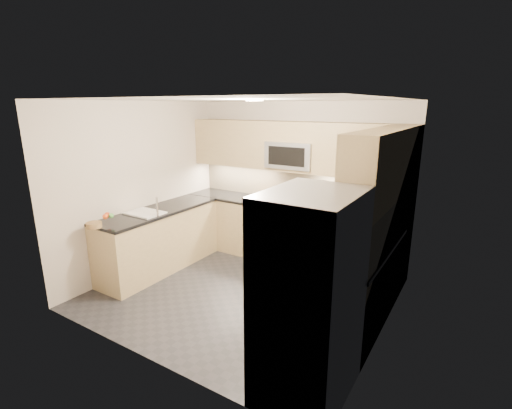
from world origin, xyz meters
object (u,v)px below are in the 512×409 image
refrigerator (309,298)px  gas_range (287,234)px  microwave (292,155)px  cutting_board (257,199)px  fruit_basket (94,225)px  utensil_bowl (399,215)px

refrigerator → gas_range: bearing=120.9°
refrigerator → microwave: bearing=119.6°
gas_range → cutting_board: bearing=175.2°
fruit_basket → utensil_bowl: bearing=36.3°
microwave → utensil_bowl: size_ratio=2.70×
gas_range → refrigerator: 2.86m
refrigerator → utensil_bowl: 2.48m
refrigerator → fruit_basket: refrigerator is taller
fruit_basket → refrigerator: bearing=-2.4°
utensil_bowl → cutting_board: utensil_bowl is taller
cutting_board → gas_range: bearing=-4.8°
microwave → fruit_basket: microwave is taller
gas_range → fruit_basket: bearing=-124.0°
gas_range → microwave: (0.00, 0.12, 1.24)m
utensil_bowl → refrigerator: bearing=-94.5°
microwave → utensil_bowl: microwave is taller
microwave → refrigerator: size_ratio=0.42×
refrigerator → fruit_basket: bearing=177.6°
utensil_bowl → fruit_basket: size_ratio=1.48×
fruit_basket → microwave: bearing=57.4°
microwave → refrigerator: microwave is taller
cutting_board → fruit_basket: bearing=-112.4°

